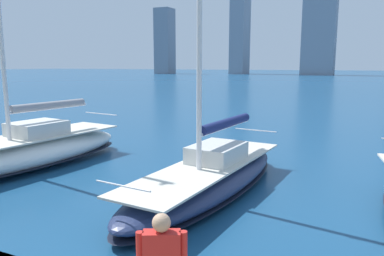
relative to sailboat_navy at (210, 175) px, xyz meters
name	(u,v)px	position (x,y,z in m)	size (l,w,h in m)	color
city_skyline	(351,23)	(2.57, -148.88, 19.34)	(170.97, 19.95, 47.38)	gray
sailboat_navy	(210,175)	(0.00, 0.00, 0.00)	(3.23, 9.42, 12.52)	navy
sailboat_grey	(27,150)	(7.91, 0.27, 0.11)	(3.97, 9.56, 12.35)	white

